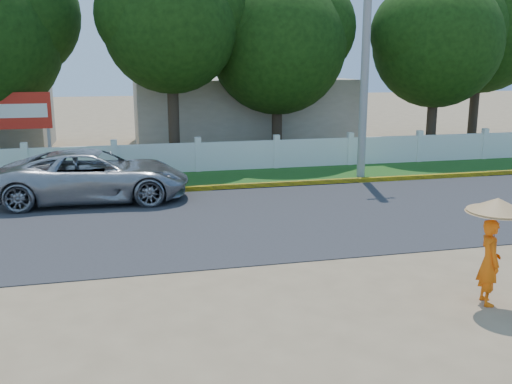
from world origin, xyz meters
TOP-DOWN VIEW (x-y plane):
  - ground at (0.00, 0.00)m, footprint 120.00×120.00m
  - road at (0.00, 4.50)m, footprint 60.00×7.00m
  - grass_verge at (0.00, 9.75)m, footprint 60.00×3.50m
  - curb at (0.00, 8.05)m, footprint 40.00×0.18m
  - fence at (0.00, 11.20)m, footprint 40.00×0.10m
  - building_near at (3.00, 18.00)m, footprint 10.00×6.00m
  - utility_pole at (5.48, 8.91)m, footprint 0.28×0.28m
  - vehicle at (-3.56, 7.48)m, footprint 5.57×2.77m
  - monk_with_parasol at (3.19, -1.64)m, footprint 1.01×1.01m
  - billboard at (-6.39, 12.30)m, footprint 2.50×0.13m
  - tree_row at (1.43, 14.03)m, footprint 34.31×7.79m

SIDE VIEW (x-z plane):
  - ground at x=0.00m, z-range 0.00..0.00m
  - road at x=0.00m, z-range 0.00..0.02m
  - grass_verge at x=0.00m, z-range 0.00..0.03m
  - curb at x=0.00m, z-range 0.00..0.16m
  - fence at x=0.00m, z-range 0.00..1.10m
  - vehicle at x=-3.56m, z-range 0.00..1.52m
  - monk_with_parasol at x=3.19m, z-range 0.28..2.12m
  - building_near at x=3.00m, z-range 0.00..3.20m
  - billboard at x=-6.39m, z-range 0.67..3.62m
  - utility_pole at x=5.48m, z-range 0.00..7.97m
  - tree_row at x=1.43m, z-range 0.60..9.38m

